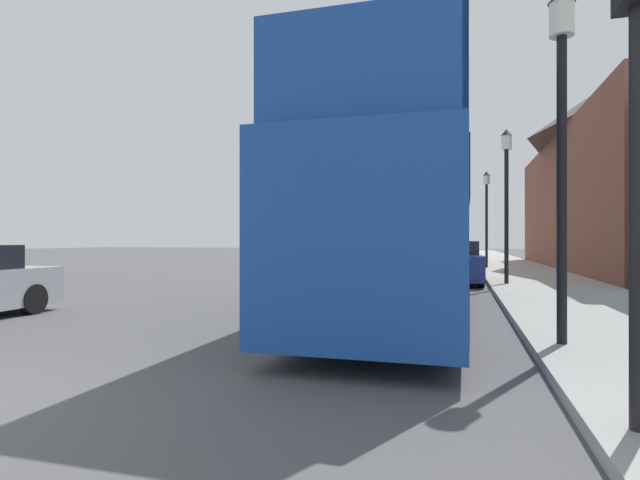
{
  "coord_description": "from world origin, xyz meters",
  "views": [
    {
      "loc": [
        4.93,
        -2.69,
        1.53
      ],
      "look_at": [
        2.59,
        5.63,
        1.54
      ],
      "focal_mm": 28.0,
      "sensor_mm": 36.0,
      "label": 1
    }
  ],
  "objects_px": {
    "lamp_post_nearest": "(562,98)",
    "lamp_post_third": "(487,202)",
    "parked_car_ahead_of_bus": "(454,263)",
    "traffic_signal": "(639,35)",
    "lamp_post_second": "(506,178)",
    "tour_bus": "(403,225)"
  },
  "relations": [
    {
      "from": "tour_bus",
      "to": "lamp_post_third",
      "type": "bearing_deg",
      "value": 82.38
    },
    {
      "from": "tour_bus",
      "to": "lamp_post_nearest",
      "type": "relative_size",
      "value": 2.03
    },
    {
      "from": "lamp_post_third",
      "to": "lamp_post_second",
      "type": "bearing_deg",
      "value": -89.27
    },
    {
      "from": "parked_car_ahead_of_bus",
      "to": "traffic_signal",
      "type": "height_order",
      "value": "traffic_signal"
    },
    {
      "from": "parked_car_ahead_of_bus",
      "to": "traffic_signal",
      "type": "xyz_separation_m",
      "value": [
        1.45,
        -14.09,
        2.31
      ]
    },
    {
      "from": "parked_car_ahead_of_bus",
      "to": "traffic_signal",
      "type": "distance_m",
      "value": 14.35
    },
    {
      "from": "lamp_post_second",
      "to": "lamp_post_third",
      "type": "xyz_separation_m",
      "value": [
        -0.12,
        9.73,
        -0.04
      ]
    },
    {
      "from": "lamp_post_second",
      "to": "lamp_post_third",
      "type": "relative_size",
      "value": 1.01
    },
    {
      "from": "traffic_signal",
      "to": "lamp_post_second",
      "type": "height_order",
      "value": "lamp_post_second"
    },
    {
      "from": "tour_bus",
      "to": "lamp_post_second",
      "type": "relative_size",
      "value": 1.96
    },
    {
      "from": "traffic_signal",
      "to": "parked_car_ahead_of_bus",
      "type": "bearing_deg",
      "value": 95.89
    },
    {
      "from": "tour_bus",
      "to": "parked_car_ahead_of_bus",
      "type": "distance_m",
      "value": 8.22
    },
    {
      "from": "tour_bus",
      "to": "lamp_post_second",
      "type": "xyz_separation_m",
      "value": [
        2.55,
        6.96,
        1.71
      ]
    },
    {
      "from": "tour_bus",
      "to": "lamp_post_second",
      "type": "height_order",
      "value": "lamp_post_second"
    },
    {
      "from": "lamp_post_nearest",
      "to": "lamp_post_second",
      "type": "height_order",
      "value": "lamp_post_second"
    },
    {
      "from": "lamp_post_nearest",
      "to": "lamp_post_third",
      "type": "distance_m",
      "value": 19.47
    },
    {
      "from": "lamp_post_nearest",
      "to": "lamp_post_third",
      "type": "relative_size",
      "value": 0.98
    },
    {
      "from": "lamp_post_second",
      "to": "tour_bus",
      "type": "bearing_deg",
      "value": -110.11
    },
    {
      "from": "tour_bus",
      "to": "lamp_post_nearest",
      "type": "distance_m",
      "value": 4.01
    },
    {
      "from": "lamp_post_nearest",
      "to": "lamp_post_third",
      "type": "xyz_separation_m",
      "value": [
        0.01,
        19.46,
        0.07
      ]
    },
    {
      "from": "tour_bus",
      "to": "parked_car_ahead_of_bus",
      "type": "xyz_separation_m",
      "value": [
        0.89,
        8.09,
        -1.13
      ]
    },
    {
      "from": "lamp_post_third",
      "to": "lamp_post_nearest",
      "type": "bearing_deg",
      "value": -90.02
    }
  ]
}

